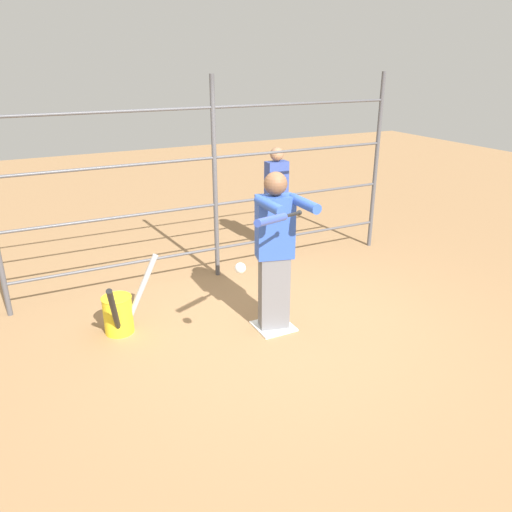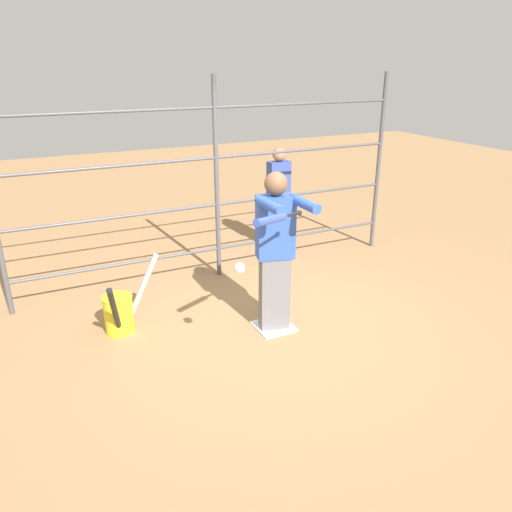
{
  "view_description": "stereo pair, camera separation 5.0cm",
  "coord_description": "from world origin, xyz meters",
  "px_view_note": "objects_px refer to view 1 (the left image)",
  "views": [
    {
      "loc": [
        2.32,
        4.22,
        2.75
      ],
      "look_at": [
        0.35,
        0.26,
        0.99
      ],
      "focal_mm": 35.0,
      "sensor_mm": 36.0,
      "label": 1
    },
    {
      "loc": [
        2.28,
        4.24,
        2.75
      ],
      "look_at": [
        0.35,
        0.26,
        0.99
      ],
      "focal_mm": 35.0,
      "sensor_mm": 36.0,
      "label": 2
    }
  ],
  "objects_px": {
    "batter": "(275,248)",
    "bystander_behind_fence": "(276,198)",
    "softball_in_flight": "(240,268)",
    "bat_bucket": "(119,313)",
    "baseball_bat_swinging": "(275,219)"
  },
  "relations": [
    {
      "from": "batter",
      "to": "bystander_behind_fence",
      "type": "distance_m",
      "value": 2.46
    },
    {
      "from": "batter",
      "to": "softball_in_flight",
      "type": "xyz_separation_m",
      "value": [
        0.69,
        0.64,
        0.15
      ]
    },
    {
      "from": "bat_bucket",
      "to": "batter",
      "type": "bearing_deg",
      "value": 157.01
    },
    {
      "from": "softball_in_flight",
      "to": "bat_bucket",
      "type": "xyz_separation_m",
      "value": [
        0.83,
        -1.28,
        -0.84
      ]
    },
    {
      "from": "baseball_bat_swinging",
      "to": "bat_bucket",
      "type": "relative_size",
      "value": 0.83
    },
    {
      "from": "softball_in_flight",
      "to": "bat_bucket",
      "type": "relative_size",
      "value": 0.11
    },
    {
      "from": "baseball_bat_swinging",
      "to": "softball_in_flight",
      "type": "xyz_separation_m",
      "value": [
        0.28,
        -0.09,
        -0.43
      ]
    },
    {
      "from": "bat_bucket",
      "to": "softball_in_flight",
      "type": "bearing_deg",
      "value": 122.96
    },
    {
      "from": "bat_bucket",
      "to": "baseball_bat_swinging",
      "type": "bearing_deg",
      "value": 128.96
    },
    {
      "from": "batter",
      "to": "bat_bucket",
      "type": "distance_m",
      "value": 1.79
    },
    {
      "from": "bystander_behind_fence",
      "to": "bat_bucket",
      "type": "bearing_deg",
      "value": 29.05
    },
    {
      "from": "batter",
      "to": "softball_in_flight",
      "type": "bearing_deg",
      "value": 42.62
    },
    {
      "from": "batter",
      "to": "baseball_bat_swinging",
      "type": "xyz_separation_m",
      "value": [
        0.41,
        0.73,
        0.58
      ]
    },
    {
      "from": "baseball_bat_swinging",
      "to": "bystander_behind_fence",
      "type": "relative_size",
      "value": 0.46
    },
    {
      "from": "softball_in_flight",
      "to": "batter",
      "type": "bearing_deg",
      "value": -137.38
    }
  ]
}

